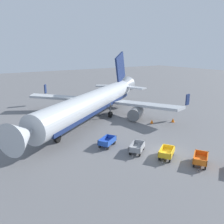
{
  "coord_description": "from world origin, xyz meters",
  "views": [
    {
      "loc": [
        -18.64,
        -16.95,
        11.78
      ],
      "look_at": [
        -0.63,
        10.1,
        2.8
      ],
      "focal_mm": 36.45,
      "sensor_mm": 36.0,
      "label": 1
    }
  ],
  "objects_px": {
    "baggage_cart_second_in_row": "(201,159)",
    "traffic_cone_mid_apron": "(173,120)",
    "baggage_cart_fourth_in_row": "(137,148)",
    "airplane": "(95,102)",
    "traffic_cone_near_plane": "(152,121)",
    "baggage_cart_third_in_row": "(167,153)",
    "baggage_cart_far_end": "(107,142)"
  },
  "relations": [
    {
      "from": "baggage_cart_fourth_in_row",
      "to": "traffic_cone_near_plane",
      "type": "bearing_deg",
      "value": 38.04
    },
    {
      "from": "airplane",
      "to": "baggage_cart_third_in_row",
      "type": "relative_size",
      "value": 9.64
    },
    {
      "from": "airplane",
      "to": "baggage_cart_fourth_in_row",
      "type": "distance_m",
      "value": 15.09
    },
    {
      "from": "baggage_cart_third_in_row",
      "to": "traffic_cone_mid_apron",
      "type": "distance_m",
      "value": 13.58
    },
    {
      "from": "airplane",
      "to": "baggage_cart_far_end",
      "type": "xyz_separation_m",
      "value": [
        -4.68,
        -11.16,
        -2.45
      ]
    },
    {
      "from": "airplane",
      "to": "traffic_cone_mid_apron",
      "type": "bearing_deg",
      "value": -42.92
    },
    {
      "from": "airplane",
      "to": "baggage_cart_far_end",
      "type": "distance_m",
      "value": 12.35
    },
    {
      "from": "airplane",
      "to": "traffic_cone_mid_apron",
      "type": "relative_size",
      "value": 45.4
    },
    {
      "from": "baggage_cart_third_in_row",
      "to": "baggage_cart_fourth_in_row",
      "type": "distance_m",
      "value": 3.46
    },
    {
      "from": "traffic_cone_near_plane",
      "to": "airplane",
      "type": "bearing_deg",
      "value": 129.96
    },
    {
      "from": "baggage_cart_third_in_row",
      "to": "airplane",
      "type": "bearing_deg",
      "value": 87.19
    },
    {
      "from": "baggage_cart_second_in_row",
      "to": "traffic_cone_near_plane",
      "type": "distance_m",
      "value": 14.11
    },
    {
      "from": "baggage_cart_second_in_row",
      "to": "baggage_cart_far_end",
      "type": "xyz_separation_m",
      "value": [
        -5.67,
        9.45,
        0.0
      ]
    },
    {
      "from": "baggage_cart_third_in_row",
      "to": "baggage_cart_fourth_in_row",
      "type": "xyz_separation_m",
      "value": [
        -1.86,
        2.92,
        0.0
      ]
    },
    {
      "from": "airplane",
      "to": "baggage_cart_fourth_in_row",
      "type": "xyz_separation_m",
      "value": [
        -2.72,
        -14.63,
        -2.45
      ]
    },
    {
      "from": "baggage_cart_fourth_in_row",
      "to": "traffic_cone_near_plane",
      "type": "height_order",
      "value": "baggage_cart_fourth_in_row"
    },
    {
      "from": "baggage_cart_third_in_row",
      "to": "baggage_cart_far_end",
      "type": "height_order",
      "value": "same"
    },
    {
      "from": "baggage_cart_second_in_row",
      "to": "traffic_cone_near_plane",
      "type": "xyz_separation_m",
      "value": [
        5.34,
        13.05,
        -0.26
      ]
    },
    {
      "from": "baggage_cart_second_in_row",
      "to": "traffic_cone_mid_apron",
      "type": "xyz_separation_m",
      "value": [
        8.74,
        11.57,
        -0.24
      ]
    },
    {
      "from": "baggage_cart_far_end",
      "to": "baggage_cart_second_in_row",
      "type": "bearing_deg",
      "value": -59.05
    },
    {
      "from": "baggage_cart_third_in_row",
      "to": "traffic_cone_near_plane",
      "type": "height_order",
      "value": "baggage_cart_third_in_row"
    },
    {
      "from": "baggage_cart_far_end",
      "to": "traffic_cone_mid_apron",
      "type": "relative_size",
      "value": 4.76
    },
    {
      "from": "airplane",
      "to": "baggage_cart_far_end",
      "type": "bearing_deg",
      "value": -112.74
    },
    {
      "from": "baggage_cart_second_in_row",
      "to": "baggage_cart_fourth_in_row",
      "type": "height_order",
      "value": "same"
    },
    {
      "from": "baggage_cart_second_in_row",
      "to": "baggage_cart_fourth_in_row",
      "type": "distance_m",
      "value": 7.03
    },
    {
      "from": "baggage_cart_fourth_in_row",
      "to": "baggage_cart_far_end",
      "type": "relative_size",
      "value": 0.96
    },
    {
      "from": "baggage_cart_third_in_row",
      "to": "baggage_cart_fourth_in_row",
      "type": "height_order",
      "value": "same"
    },
    {
      "from": "baggage_cart_second_in_row",
      "to": "baggage_cart_fourth_in_row",
      "type": "relative_size",
      "value": 1.03
    },
    {
      "from": "baggage_cart_far_end",
      "to": "airplane",
      "type": "bearing_deg",
      "value": 67.26
    },
    {
      "from": "traffic_cone_mid_apron",
      "to": "baggage_cart_fourth_in_row",
      "type": "bearing_deg",
      "value": -155.82
    },
    {
      "from": "airplane",
      "to": "traffic_cone_near_plane",
      "type": "relative_size",
      "value": 48.27
    },
    {
      "from": "baggage_cart_fourth_in_row",
      "to": "traffic_cone_mid_apron",
      "type": "relative_size",
      "value": 4.57
    }
  ]
}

